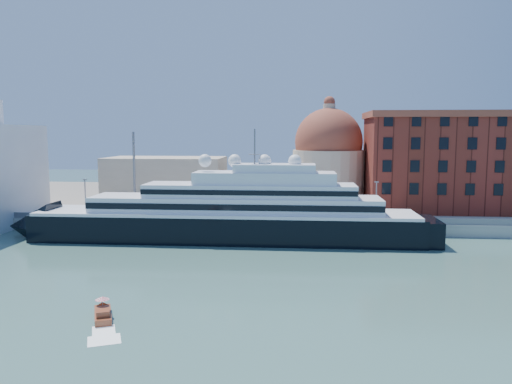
{
  "coord_description": "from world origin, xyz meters",
  "views": [
    {
      "loc": [
        14.61,
        -69.16,
        20.24
      ],
      "look_at": [
        7.07,
        18.0,
        9.89
      ],
      "focal_mm": 35.0,
      "sensor_mm": 36.0,
      "label": 1
    }
  ],
  "objects": [
    {
      "name": "ground",
      "position": [
        0.0,
        0.0,
        0.0
      ],
      "size": [
        400.0,
        400.0,
        0.0
      ],
      "primitive_type": "plane",
      "color": "#3A655D",
      "rests_on": "ground"
    },
    {
      "name": "quay",
      "position": [
        0.0,
        34.0,
        1.25
      ],
      "size": [
        180.0,
        10.0,
        2.5
      ],
      "primitive_type": "cube",
      "color": "gray",
      "rests_on": "ground"
    },
    {
      "name": "land",
      "position": [
        0.0,
        75.0,
        1.0
      ],
      "size": [
        260.0,
        72.0,
        2.0
      ],
      "primitive_type": "cube",
      "color": "slate",
      "rests_on": "ground"
    },
    {
      "name": "quay_fence",
      "position": [
        0.0,
        29.5,
        3.1
      ],
      "size": [
        180.0,
        0.1,
        1.2
      ],
      "primitive_type": "cube",
      "color": "slate",
      "rests_on": "quay"
    },
    {
      "name": "superyacht",
      "position": [
        -1.46,
        23.0,
        4.24
      ],
      "size": [
        82.14,
        11.39,
        24.55
      ],
      "color": "black",
      "rests_on": "ground"
    },
    {
      "name": "water_taxi",
      "position": [
        -6.63,
        -18.23,
        0.6
      ],
      "size": [
        3.65,
        5.5,
        2.49
      ],
      "rotation": [
        0.0,
        0.0,
        0.4
      ],
      "color": "maroon",
      "rests_on": "ground"
    },
    {
      "name": "warehouse",
      "position": [
        52.0,
        52.0,
        13.79
      ],
      "size": [
        43.0,
        19.0,
        23.25
      ],
      "color": "maroon",
      "rests_on": "land"
    },
    {
      "name": "church",
      "position": [
        6.39,
        57.72,
        10.91
      ],
      "size": [
        66.0,
        18.0,
        25.5
      ],
      "color": "beige",
      "rests_on": "land"
    },
    {
      "name": "lamp_posts",
      "position": [
        -12.67,
        32.27,
        9.84
      ],
      "size": [
        120.8,
        2.4,
        18.0
      ],
      "color": "slate",
      "rests_on": "quay"
    }
  ]
}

